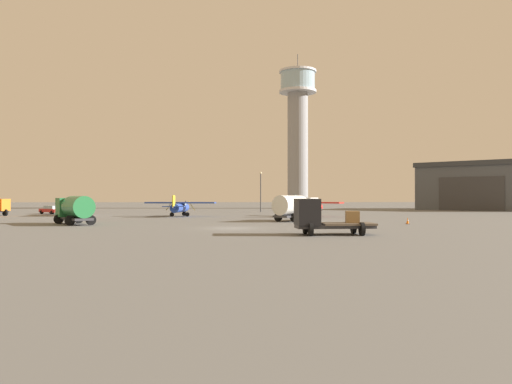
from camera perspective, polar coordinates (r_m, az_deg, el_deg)
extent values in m
plane|color=#60605E|center=(45.78, -2.74, -4.16)|extent=(400.00, 400.00, 0.00)
cylinder|color=gray|center=(122.03, 4.80, 4.76)|extent=(4.97, 4.97, 28.15)
cylinder|color=silver|center=(124.17, 4.79, 11.38)|extent=(9.04, 9.04, 0.60)
cylinder|color=#99B7C6|center=(124.70, 4.79, 12.49)|extent=(8.32, 8.32, 4.35)
cylinder|color=silver|center=(125.27, 4.79, 13.57)|extent=(9.04, 9.04, 0.50)
cylinder|color=#38383D|center=(125.83, 4.79, 14.56)|extent=(0.16, 0.16, 4.00)
cube|color=#4C5159|center=(117.60, 24.49, 0.36)|extent=(28.49, 27.95, 9.15)
cube|color=#35393E|center=(117.78, 24.48, 2.83)|extent=(29.34, 28.80, 1.00)
cube|color=#38383A|center=(109.45, 23.33, -0.19)|extent=(9.64, 8.58, 6.86)
cylinder|color=red|center=(72.55, 5.99, -1.80)|extent=(4.99, 5.90, 1.29)
cone|color=#38383D|center=(75.58, 7.31, -1.75)|extent=(1.28, 1.29, 0.90)
cube|color=#38383D|center=(75.58, 7.31, -1.75)|extent=(0.12, 0.11, 1.97)
cube|color=red|center=(72.80, 6.11, -1.21)|extent=(9.14, 7.60, 0.21)
cylinder|color=teal|center=(72.00, 7.26, -1.55)|extent=(0.86, 0.69, 1.41)
cylinder|color=teal|center=(73.65, 4.99, -1.53)|extent=(0.86, 0.69, 1.41)
cube|color=#99B7C6|center=(73.62, 6.47, -1.50)|extent=(1.51, 1.53, 0.73)
cone|color=red|center=(69.55, 4.55, -1.77)|extent=(1.65, 1.74, 0.96)
cube|color=teal|center=(69.54, 4.55, -1.09)|extent=(0.80, 0.98, 1.76)
cube|color=red|center=(69.55, 4.55, -1.64)|extent=(3.03, 2.65, 0.10)
cylinder|color=black|center=(74.74, 6.95, -2.49)|extent=(0.60, 0.52, 0.62)
cylinder|color=black|center=(71.83, 6.70, -2.57)|extent=(0.60, 0.52, 0.62)
cylinder|color=black|center=(72.97, 5.13, -2.54)|extent=(0.60, 0.52, 0.62)
cylinder|color=#2847A8|center=(72.93, -8.70, -1.80)|extent=(2.08, 6.52, 1.27)
cone|color=#38383D|center=(76.28, -8.06, -1.74)|extent=(1.00, 1.03, 0.89)
cube|color=#38383D|center=(76.28, -8.06, -1.74)|extent=(0.11, 0.07, 1.95)
cube|color=#2847A8|center=(73.22, -8.64, -1.22)|extent=(10.38, 2.84, 0.21)
cylinder|color=gold|center=(72.84, -7.38, -1.55)|extent=(1.01, 0.21, 1.39)
cylinder|color=gold|center=(73.64, -9.88, -1.54)|extent=(1.01, 0.21, 1.39)
cube|color=#99B7C6|center=(74.12, -8.46, -1.51)|extent=(1.15, 1.25, 0.72)
cone|color=#2847A8|center=(69.59, -9.39, -1.78)|extent=(1.13, 1.55, 0.96)
cube|color=gold|center=(69.57, -9.39, -1.10)|extent=(0.27, 1.14, 1.75)
cube|color=#2847A8|center=(69.59, -9.39, -1.65)|extent=(3.17, 1.31, 0.10)
cylinder|color=black|center=(75.35, -8.24, -2.48)|extent=(0.63, 0.25, 0.62)
cylinder|color=black|center=(72.49, -7.87, -2.56)|extent=(0.63, 0.25, 0.62)
cylinder|color=black|center=(73.04, -9.60, -2.54)|extent=(0.63, 0.25, 0.62)
cube|color=#38383D|center=(58.89, 4.52, -2.73)|extent=(5.60, 6.10, 0.24)
cube|color=white|center=(60.76, 5.71, -1.59)|extent=(3.04, 2.96, 2.03)
cube|color=#99B7C6|center=(61.45, 6.13, -1.20)|extent=(1.66, 1.43, 1.01)
cylinder|color=white|center=(58.00, 3.95, -1.51)|extent=(4.50, 4.72, 2.30)
cylinder|color=black|center=(61.35, 4.80, -2.76)|extent=(0.94, 0.86, 1.00)
cylinder|color=black|center=(60.14, 6.58, -2.80)|extent=(0.94, 0.86, 1.00)
cylinder|color=black|center=(57.99, 2.55, -2.89)|extent=(0.94, 0.86, 1.00)
cylinder|color=black|center=(56.71, 4.39, -2.94)|extent=(0.94, 0.86, 1.00)
cube|color=#38383D|center=(79.98, -20.22, -2.11)|extent=(2.71, 6.86, 0.24)
cube|color=#B7BABF|center=(77.60, -20.61, -1.42)|extent=(2.73, 2.12, 1.77)
cube|color=#99B7C6|center=(76.75, -20.75, -1.17)|extent=(2.17, 0.30, 0.89)
cube|color=#B7BABF|center=(81.01, -20.05, -1.37)|extent=(3.00, 4.75, 1.80)
cylinder|color=black|center=(77.45, -19.77, -2.26)|extent=(1.02, 0.37, 1.00)
cylinder|color=black|center=(77.96, -21.43, -2.24)|extent=(1.02, 0.37, 1.00)
cylinder|color=black|center=(81.70, -19.13, -2.17)|extent=(1.02, 0.37, 1.00)
cylinder|color=black|center=(82.19, -20.70, -2.15)|extent=(1.02, 0.37, 1.00)
cube|color=orange|center=(84.07, -27.21, -1.32)|extent=(2.98, 2.55, 1.79)
cube|color=#99B7C6|center=(84.50, -26.82, -1.07)|extent=(1.97, 1.06, 0.89)
cylinder|color=black|center=(83.15, -26.76, -2.11)|extent=(1.01, 0.70, 1.00)
cube|color=#38383D|center=(54.98, -20.00, -2.87)|extent=(5.12, 6.31, 0.24)
cube|color=#287A42|center=(57.15, -20.63, -1.65)|extent=(2.93, 2.78, 2.00)
cube|color=#99B7C6|center=(57.94, -20.85, -1.24)|extent=(1.68, 1.18, 1.00)
cylinder|color=#287A42|center=(53.94, -19.69, -1.61)|extent=(4.24, 4.78, 2.22)
cylinder|color=black|center=(56.85, -21.64, -2.90)|extent=(0.98, 0.79, 1.00)
cylinder|color=black|center=(57.41, -19.61, -2.89)|extent=(0.98, 0.79, 1.00)
cylinder|color=black|center=(52.87, -20.52, -3.09)|extent=(0.98, 0.79, 1.00)
cylinder|color=black|center=(53.47, -18.35, -3.07)|extent=(0.98, 0.79, 1.00)
cube|color=#38383D|center=(38.45, 8.99, -3.93)|extent=(5.99, 2.33, 0.24)
cube|color=black|center=(37.96, 5.86, -2.28)|extent=(1.76, 2.67, 2.00)
cube|color=#99B7C6|center=(37.82, 4.72, -1.68)|extent=(0.18, 2.21, 1.00)
cube|color=brown|center=(38.67, 10.40, -3.61)|extent=(4.06, 2.77, 0.16)
cube|color=#997547|center=(38.75, 10.97, -2.82)|extent=(1.11, 1.11, 0.90)
cylinder|color=black|center=(36.88, 6.28, -4.26)|extent=(0.32, 1.01, 1.00)
cylinder|color=black|center=(39.18, 5.65, -4.04)|extent=(0.32, 1.01, 1.00)
cylinder|color=black|center=(37.78, 12.02, -4.16)|extent=(0.32, 1.01, 1.00)
cylinder|color=black|center=(40.03, 11.08, -3.96)|extent=(0.32, 1.01, 1.00)
cube|color=red|center=(88.56, -22.34, -1.96)|extent=(4.73, 4.20, 0.55)
cube|color=#99B7C6|center=(88.35, -22.26, -1.63)|extent=(3.02, 2.85, 0.50)
cylinder|color=black|center=(89.40, -23.31, -2.12)|extent=(0.53, 0.62, 0.64)
cylinder|color=black|center=(90.28, -22.40, -2.11)|extent=(0.53, 0.62, 0.64)
cylinder|color=black|center=(86.85, -22.27, -2.17)|extent=(0.53, 0.62, 0.64)
cylinder|color=black|center=(87.76, -21.35, -2.16)|extent=(0.53, 0.62, 0.64)
cylinder|color=#38383D|center=(92.14, 0.54, -0.12)|extent=(0.18, 0.18, 7.03)
sphere|color=#F9E5B2|center=(92.24, 0.53, 2.20)|extent=(0.44, 0.44, 0.44)
cube|color=black|center=(54.81, 16.95, -3.51)|extent=(0.36, 0.36, 0.04)
cone|color=orange|center=(54.79, 16.95, -3.14)|extent=(0.30, 0.30, 0.66)
cylinder|color=white|center=(54.79, 16.95, -3.11)|extent=(0.21, 0.21, 0.08)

